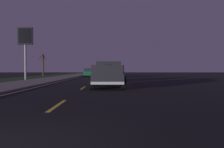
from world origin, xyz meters
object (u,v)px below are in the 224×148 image
(sedan_green, at_px, (89,72))
(sedan_red, at_px, (111,74))
(sedan_tan, at_px, (108,73))
(bare_tree_far, at_px, (43,65))
(gas_price_sign, at_px, (25,40))
(pickup_truck, at_px, (109,73))

(sedan_green, height_order, sedan_red, same)
(sedan_tan, height_order, bare_tree_far, bare_tree_far)
(sedan_red, distance_m, gas_price_sign, 12.01)
(sedan_green, bearing_deg, bare_tree_far, 71.89)
(sedan_tan, height_order, gas_price_sign, gas_price_sign)
(sedan_tan, relative_size, sedan_red, 0.99)
(gas_price_sign, bearing_deg, sedan_red, -106.96)
(bare_tree_far, bearing_deg, pickup_truck, -152.95)
(sedan_red, bearing_deg, pickup_truck, 178.54)
(pickup_truck, xyz_separation_m, bare_tree_far, (25.16, 12.85, 1.30))
(pickup_truck, bearing_deg, sedan_tan, 0.45)
(gas_price_sign, bearing_deg, pickup_truck, -136.59)
(gas_price_sign, height_order, bare_tree_far, gas_price_sign)
(sedan_green, xyz_separation_m, sedan_red, (-14.25, -3.79, 0.00))
(bare_tree_far, bearing_deg, gas_price_sign, -170.74)
(pickup_truck, bearing_deg, bare_tree_far, 27.05)
(sedan_red, height_order, gas_price_sign, gas_price_sign)
(gas_price_sign, bearing_deg, bare_tree_far, 9.26)
(sedan_tan, relative_size, bare_tree_far, 0.99)
(pickup_truck, distance_m, sedan_red, 7.89)
(sedan_red, height_order, bare_tree_far, bare_tree_far)
(sedan_tan, bearing_deg, bare_tree_far, 60.76)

